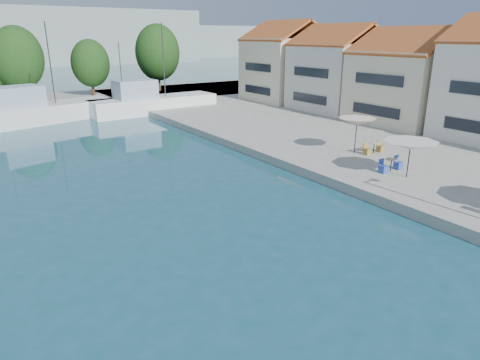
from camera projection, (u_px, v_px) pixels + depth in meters
quay_right at (418, 133)px, 37.48m from camera, size 32.00×92.00×0.60m
hill_east at (104, 42)px, 163.47m from camera, size 140.00×40.00×12.00m
building_04 at (410, 75)px, 39.38m from camera, size 9.00×8.80×9.20m
building_05 at (338, 66)px, 46.41m from camera, size 8.40×8.80×9.70m
building_06 at (286, 60)px, 53.43m from camera, size 9.00×8.80×10.20m
trawler_03 at (38, 112)px, 43.24m from camera, size 15.85×7.97×10.20m
trawler_04 at (151, 104)px, 48.68m from camera, size 14.57×4.25×10.20m
tree_06 at (17, 58)px, 52.04m from camera, size 6.11×6.11×9.04m
tree_07 at (90, 63)px, 57.24m from camera, size 5.01×5.01×7.42m
tree_08 at (158, 52)px, 62.06m from camera, size 6.40×6.40×9.47m
umbrella_white at (411, 145)px, 24.39m from camera, size 3.13×3.13×2.15m
umbrella_cream at (357, 122)px, 29.29m from camera, size 2.62×2.62×2.49m
cafe_table_02 at (391, 166)px, 26.00m from camera, size 1.82×0.70×0.76m
cafe_table_03 at (374, 149)px, 29.92m from camera, size 1.82×0.70×0.76m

